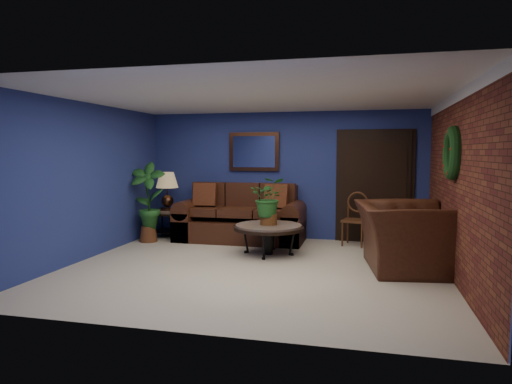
% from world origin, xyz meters
% --- Properties ---
extents(floor, '(5.50, 5.50, 0.00)m').
position_xyz_m(floor, '(0.00, 0.00, 0.00)').
color(floor, beige).
rests_on(floor, ground).
extents(wall_back, '(5.50, 0.04, 2.50)m').
position_xyz_m(wall_back, '(0.00, 2.50, 1.25)').
color(wall_back, navy).
rests_on(wall_back, ground).
extents(wall_left, '(0.04, 5.00, 2.50)m').
position_xyz_m(wall_left, '(-2.75, 0.00, 1.25)').
color(wall_left, navy).
rests_on(wall_left, ground).
extents(wall_right_brick, '(0.04, 5.00, 2.50)m').
position_xyz_m(wall_right_brick, '(2.75, 0.00, 1.25)').
color(wall_right_brick, brown).
rests_on(wall_right_brick, ground).
extents(ceiling, '(5.50, 5.00, 0.02)m').
position_xyz_m(ceiling, '(0.00, 0.00, 2.50)').
color(ceiling, silver).
rests_on(ceiling, wall_back).
extents(crown_molding, '(0.03, 5.00, 0.14)m').
position_xyz_m(crown_molding, '(2.72, 0.00, 2.43)').
color(crown_molding, white).
rests_on(crown_molding, wall_right_brick).
extents(wall_mirror, '(1.02, 0.06, 0.77)m').
position_xyz_m(wall_mirror, '(-0.60, 2.46, 1.72)').
color(wall_mirror, '#452617').
rests_on(wall_mirror, wall_back).
extents(closet_door, '(1.44, 0.06, 2.18)m').
position_xyz_m(closet_door, '(1.75, 2.47, 1.05)').
color(closet_door, black).
rests_on(closet_door, wall_back).
extents(wreath, '(0.16, 0.72, 0.72)m').
position_xyz_m(wreath, '(2.69, 0.05, 1.70)').
color(wreath, black).
rests_on(wreath, wall_right_brick).
extents(sofa, '(2.45, 1.06, 1.10)m').
position_xyz_m(sofa, '(-0.76, 2.09, 0.36)').
color(sofa, '#432013').
rests_on(sofa, ground).
extents(coffee_table, '(1.17, 1.17, 0.50)m').
position_xyz_m(coffee_table, '(0.02, 0.97, 0.44)').
color(coffee_table, '#59524D').
rests_on(coffee_table, ground).
extents(end_table, '(0.59, 0.59, 0.54)m').
position_xyz_m(end_table, '(-2.30, 2.05, 0.41)').
color(end_table, '#59524D').
rests_on(end_table, ground).
extents(table_lamp, '(0.45, 0.45, 0.74)m').
position_xyz_m(table_lamp, '(-2.30, 2.05, 1.02)').
color(table_lamp, '#452617').
rests_on(table_lamp, end_table).
extents(side_chair, '(0.50, 0.50, 0.98)m').
position_xyz_m(side_chair, '(1.42, 2.12, 0.55)').
color(side_chair, '#532B17').
rests_on(side_chair, ground).
extents(armchair, '(1.49, 1.66, 0.97)m').
position_xyz_m(armchair, '(2.15, 0.47, 0.48)').
color(armchair, '#432013').
rests_on(armchair, ground).
extents(coffee_plant, '(0.68, 0.61, 0.79)m').
position_xyz_m(coffee_plant, '(0.02, 0.97, 0.94)').
color(coffee_plant, brown).
rests_on(coffee_plant, coffee_table).
extents(floor_plant, '(0.38, 0.31, 0.83)m').
position_xyz_m(floor_plant, '(2.35, 1.60, 0.43)').
color(floor_plant, brown).
rests_on(floor_plant, ground).
extents(tall_plant, '(0.74, 0.55, 1.53)m').
position_xyz_m(tall_plant, '(-2.45, 1.50, 0.83)').
color(tall_plant, brown).
rests_on(tall_plant, ground).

